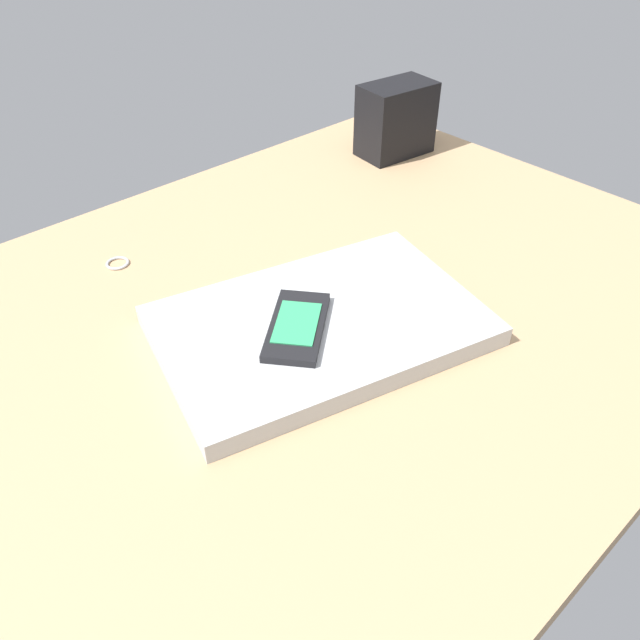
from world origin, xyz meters
The scene contains 5 objects.
desk_surface centered at (0.00, 0.00, 1.50)cm, with size 120.00×80.00×3.00cm, color tan.
laptop_closed centered at (-3.31, 4.24, 4.19)cm, with size 35.72×23.35×2.38cm, color #B7BABC.
cell_phone_on_laptop centered at (0.48, 4.12, 5.87)cm, with size 12.81×11.99×1.04cm.
desk_organizer centered at (-46.25, -23.55, 8.98)cm, with size 12.35×7.41×11.97cm, color black.
key_ring centered at (6.83, -24.36, 3.18)cm, with size 3.04×3.04×0.36cm, color silver.
Camera 1 is at (34.06, 45.08, 49.51)cm, focal length 35.41 mm.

